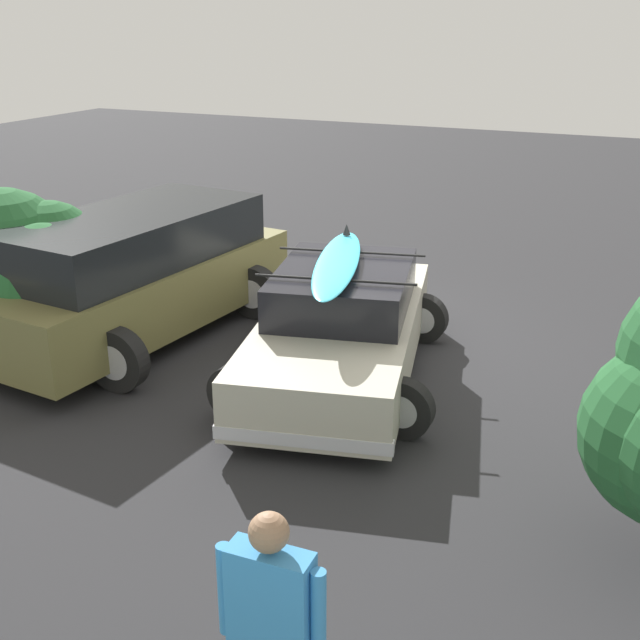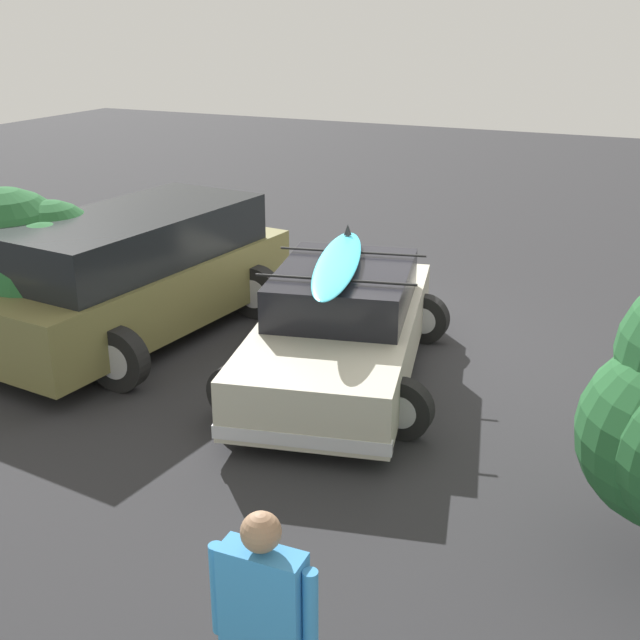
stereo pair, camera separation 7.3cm
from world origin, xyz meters
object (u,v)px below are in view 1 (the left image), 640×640
object	(u,v)px
person_bystander	(271,617)
bush_near_right	(31,271)
suv_car	(137,273)
sedan_car	(341,327)

from	to	relation	value
person_bystander	bush_near_right	size ratio (longest dim) A/B	0.63
person_bystander	bush_near_right	distance (m)	7.24
suv_car	bush_near_right	xyz separation A→B (m)	(1.06, 0.81, 0.13)
sedan_car	suv_car	size ratio (longest dim) A/B	0.93
person_bystander	bush_near_right	world-z (taller)	bush_near_right
suv_car	person_bystander	world-z (taller)	suv_car
sedan_car	bush_near_right	world-z (taller)	bush_near_right
sedan_car	bush_near_right	size ratio (longest dim) A/B	1.71
sedan_car	suv_car	bearing A→B (deg)	-1.41
suv_car	person_bystander	size ratio (longest dim) A/B	2.94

